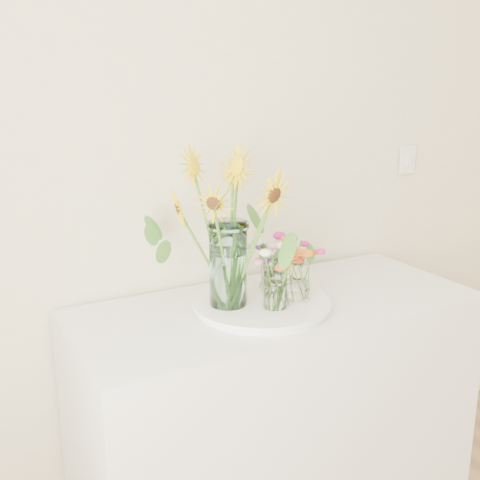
{
  "coord_description": "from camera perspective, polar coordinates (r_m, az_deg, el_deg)",
  "views": [
    {
      "loc": [
        -1.38,
        0.3,
        1.65
      ],
      "look_at": [
        -0.51,
        1.88,
        1.16
      ],
      "focal_mm": 45.0,
      "sensor_mm": 36.0,
      "label": 1
    }
  ],
  "objects": [
    {
      "name": "mason_jar",
      "position": [
        1.93,
        -1.13,
        -2.32
      ],
      "size": [
        0.15,
        0.15,
        0.28
      ],
      "primitive_type": "cylinder",
      "rotation": [
        0.0,
        0.0,
        0.22
      ],
      "color": "#BEF6F4",
      "rests_on": "tray"
    },
    {
      "name": "counter",
      "position": [
        2.28,
        3.37,
        -16.56
      ],
      "size": [
        1.4,
        0.6,
        0.9
      ],
      "primitive_type": "cube",
      "color": "white",
      "rests_on": "ground_plane"
    },
    {
      "name": "wildflower_posy_c",
      "position": [
        2.09,
        3.13,
        -2.05
      ],
      "size": [
        0.21,
        0.21,
        0.21
      ],
      "primitive_type": null,
      "color": "orange",
      "rests_on": "tray"
    },
    {
      "name": "small_vase_b",
      "position": [
        2.02,
        5.45,
        -3.9
      ],
      "size": [
        0.1,
        0.1,
        0.13
      ],
      "primitive_type": null,
      "rotation": [
        0.0,
        0.0,
        0.1
      ],
      "color": "white",
      "rests_on": "tray"
    },
    {
      "name": "small_vase_c",
      "position": [
        2.1,
        3.11,
        -3.22
      ],
      "size": [
        0.08,
        0.08,
        0.12
      ],
      "primitive_type": "cylinder",
      "rotation": [
        0.0,
        0.0,
        -0.14
      ],
      "color": "white",
      "rests_on": "tray"
    },
    {
      "name": "sunflower_bouquet",
      "position": [
        1.9,
        -1.15,
        1.11
      ],
      "size": [
        0.72,
        0.72,
        0.52
      ],
      "primitive_type": null,
      "rotation": [
        0.0,
        0.0,
        0.22
      ],
      "color": "yellow",
      "rests_on": "tray"
    },
    {
      "name": "tray",
      "position": [
        2.01,
        2.04,
        -6.24
      ],
      "size": [
        0.44,
        0.44,
        0.02
      ],
      "primitive_type": "cylinder",
      "color": "white",
      "rests_on": "counter"
    },
    {
      "name": "small_vase_a",
      "position": [
        1.93,
        3.36,
        -4.74
      ],
      "size": [
        0.1,
        0.1,
        0.13
      ],
      "primitive_type": "cylinder",
      "rotation": [
        0.0,
        0.0,
        -0.39
      ],
      "color": "white",
      "rests_on": "tray"
    },
    {
      "name": "wildflower_posy_a",
      "position": [
        1.92,
        3.38,
        -3.47
      ],
      "size": [
        0.19,
        0.19,
        0.22
      ],
      "primitive_type": null,
      "color": "orange",
      "rests_on": "tray"
    },
    {
      "name": "wildflower_posy_b",
      "position": [
        2.0,
        5.49,
        -2.68
      ],
      "size": [
        0.22,
        0.22,
        0.22
      ],
      "primitive_type": null,
      "color": "orange",
      "rests_on": "tray"
    }
  ]
}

